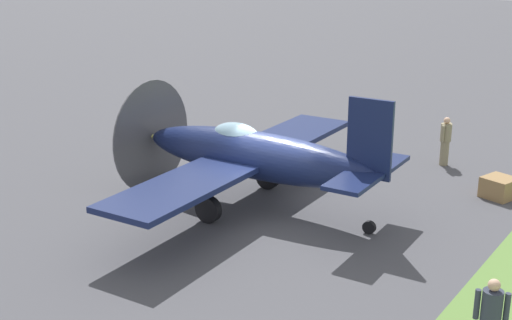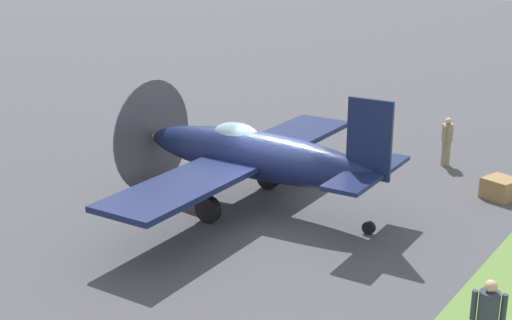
% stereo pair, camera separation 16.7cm
% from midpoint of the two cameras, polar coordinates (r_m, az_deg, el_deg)
% --- Properties ---
extents(ground_plane, '(160.00, 160.00, 0.00)m').
position_cam_midpoint_polar(ground_plane, '(20.12, 1.17, -4.56)').
color(ground_plane, '#424247').
extents(airplane_lead, '(10.87, 8.61, 3.88)m').
position_cam_midpoint_polar(airplane_lead, '(20.23, -0.66, 0.45)').
color(airplane_lead, '#141E47').
rests_on(airplane_lead, ground).
extents(ground_crew_chief, '(0.38, 0.60, 1.73)m').
position_cam_midpoint_polar(ground_crew_chief, '(13.81, 18.30, -12.28)').
color(ground_crew_chief, '#2D3342').
rests_on(ground_crew_chief, ground).
extents(ground_crew_mechanic, '(0.63, 0.38, 1.73)m').
position_cam_midpoint_polar(ground_crew_mechanic, '(25.15, 15.06, 1.59)').
color(ground_crew_mechanic, '#847A5B').
rests_on(ground_crew_mechanic, ground).
extents(supply_crate, '(1.12, 1.12, 0.64)m').
position_cam_midpoint_polar(supply_crate, '(22.64, 19.09, -2.14)').
color(supply_crate, olive).
rests_on(supply_crate, ground).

